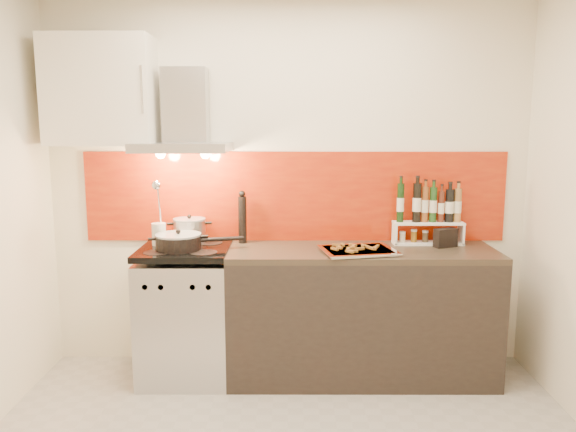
{
  "coord_description": "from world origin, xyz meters",
  "views": [
    {
      "loc": [
        0.01,
        -2.6,
        1.73
      ],
      "look_at": [
        0.0,
        0.95,
        1.15
      ],
      "focal_mm": 35.0,
      "sensor_mm": 36.0,
      "label": 1
    }
  ],
  "objects_px": {
    "range_stove": "(186,314)",
    "stock_pot": "(190,230)",
    "pepper_mill": "(242,218)",
    "baking_tray": "(358,250)",
    "counter": "(361,313)",
    "saute_pan": "(180,242)"
  },
  "relations": [
    {
      "from": "baking_tray",
      "to": "range_stove",
      "type": "bearing_deg",
      "value": 175.03
    },
    {
      "from": "range_stove",
      "to": "baking_tray",
      "type": "height_order",
      "value": "baking_tray"
    },
    {
      "from": "pepper_mill",
      "to": "baking_tray",
      "type": "bearing_deg",
      "value": -21.39
    },
    {
      "from": "counter",
      "to": "baking_tray",
      "type": "bearing_deg",
      "value": -112.05
    },
    {
      "from": "counter",
      "to": "stock_pot",
      "type": "bearing_deg",
      "value": 171.25
    },
    {
      "from": "saute_pan",
      "to": "pepper_mill",
      "type": "height_order",
      "value": "pepper_mill"
    },
    {
      "from": "stock_pot",
      "to": "counter",
      "type": "bearing_deg",
      "value": -8.75
    },
    {
      "from": "stock_pot",
      "to": "pepper_mill",
      "type": "distance_m",
      "value": 0.38
    },
    {
      "from": "stock_pot",
      "to": "baking_tray",
      "type": "height_order",
      "value": "stock_pot"
    },
    {
      "from": "range_stove",
      "to": "baking_tray",
      "type": "xyz_separation_m",
      "value": [
        1.16,
        -0.1,
        0.47
      ]
    },
    {
      "from": "range_stove",
      "to": "stock_pot",
      "type": "relative_size",
      "value": 4.0
    },
    {
      "from": "range_stove",
      "to": "saute_pan",
      "type": "relative_size",
      "value": 1.58
    },
    {
      "from": "stock_pot",
      "to": "saute_pan",
      "type": "height_order",
      "value": "stock_pot"
    },
    {
      "from": "range_stove",
      "to": "stock_pot",
      "type": "bearing_deg",
      "value": 88.38
    },
    {
      "from": "range_stove",
      "to": "saute_pan",
      "type": "xyz_separation_m",
      "value": [
        -0.02,
        -0.06,
        0.52
      ]
    },
    {
      "from": "stock_pot",
      "to": "pepper_mill",
      "type": "relative_size",
      "value": 0.61
    },
    {
      "from": "saute_pan",
      "to": "pepper_mill",
      "type": "bearing_deg",
      "value": 33.44
    },
    {
      "from": "saute_pan",
      "to": "baking_tray",
      "type": "bearing_deg",
      "value": -2.14
    },
    {
      "from": "range_stove",
      "to": "counter",
      "type": "xyz_separation_m",
      "value": [
        1.2,
        0.0,
        0.01
      ]
    },
    {
      "from": "stock_pot",
      "to": "baking_tray",
      "type": "relative_size",
      "value": 0.43
    },
    {
      "from": "counter",
      "to": "stock_pot",
      "type": "height_order",
      "value": "stock_pot"
    },
    {
      "from": "saute_pan",
      "to": "baking_tray",
      "type": "xyz_separation_m",
      "value": [
        1.18,
        -0.04,
        -0.05
      ]
    }
  ]
}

